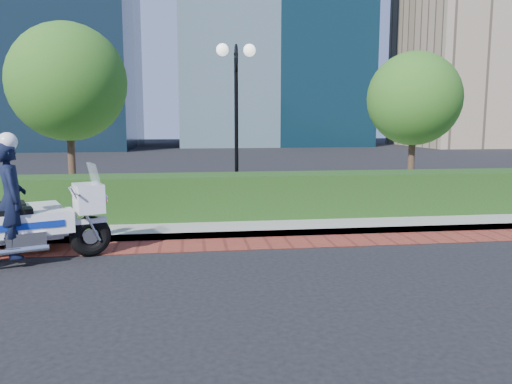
{
  "coord_description": "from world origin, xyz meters",
  "views": [
    {
      "loc": [
        -0.27,
        -7.96,
        2.38
      ],
      "look_at": [
        1.04,
        1.67,
        1.0
      ],
      "focal_mm": 35.0,
      "sensor_mm": 36.0,
      "label": 1
    }
  ],
  "objects": [
    {
      "name": "ground",
      "position": [
        0.0,
        0.0,
        0.0
      ],
      "size": [
        120.0,
        120.0,
        0.0
      ],
      "primitive_type": "plane",
      "color": "black",
      "rests_on": "ground"
    },
    {
      "name": "brick_strip",
      "position": [
        0.0,
        1.5,
        0.01
      ],
      "size": [
        60.0,
        1.0,
        0.01
      ],
      "primitive_type": "cube",
      "color": "maroon",
      "rests_on": "ground"
    },
    {
      "name": "sidewalk",
      "position": [
        0.0,
        6.0,
        0.07
      ],
      "size": [
        60.0,
        8.0,
        0.15
      ],
      "primitive_type": "cube",
      "color": "gray",
      "rests_on": "ground"
    },
    {
      "name": "hedge_main",
      "position": [
        0.0,
        3.6,
        0.65
      ],
      "size": [
        18.0,
        1.2,
        1.0
      ],
      "primitive_type": "cube",
      "color": "#113413",
      "rests_on": "sidewalk"
    },
    {
      "name": "lamppost",
      "position": [
        1.0,
        5.2,
        2.96
      ],
      "size": [
        1.02,
        0.7,
        4.21
      ],
      "color": "black",
      "rests_on": "sidewalk"
    },
    {
      "name": "tree_b",
      "position": [
        -3.5,
        6.5,
        3.43
      ],
      "size": [
        3.2,
        3.2,
        4.89
      ],
      "color": "#332319",
      "rests_on": "sidewalk"
    },
    {
      "name": "tree_c",
      "position": [
        6.5,
        6.5,
        3.05
      ],
      "size": [
        2.8,
        2.8,
        4.3
      ],
      "color": "#332319",
      "rests_on": "sidewalk"
    },
    {
      "name": "police_motorcycle",
      "position": [
        -3.19,
        0.92,
        0.76
      ],
      "size": [
        2.8,
        2.09,
        2.21
      ],
      "rotation": [
        0.0,
        0.0,
        0.39
      ],
      "color": "black",
      "rests_on": "ground"
    }
  ]
}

